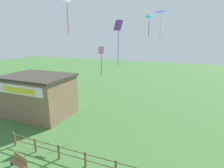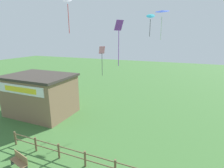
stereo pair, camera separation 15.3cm
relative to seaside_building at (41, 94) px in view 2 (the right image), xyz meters
name	(u,v)px [view 2 (the right image)]	position (x,y,z in m)	size (l,w,h in m)	color
wooden_fence	(100,162)	(9.66, -5.32, -1.54)	(14.61, 0.14, 1.10)	brown
seaside_building	(41,94)	(0.00, 0.00, 0.00)	(6.89, 4.93, 4.29)	#84664C
park_bench_by_building	(20,161)	(4.85, -7.00, -1.67)	(1.55, 0.73, 0.95)	olive
kite_white_delta	(68,3)	(4.95, -1.08, 8.49)	(0.87, 0.82, 2.72)	white
kite_cyan_delta	(151,17)	(10.30, 5.32, 7.93)	(0.98, 0.91, 2.29)	#2DB2C6
kite_blue_delta	(162,12)	(12.07, 0.34, 7.67)	(1.04, 1.02, 2.18)	blue
kite_pink_diamond	(102,56)	(6.86, 1.03, 4.26)	(0.58, 0.58, 2.70)	pink
kite_purple_streamer	(119,35)	(8.97, -0.28, 6.10)	(0.72, 0.75, 3.51)	purple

